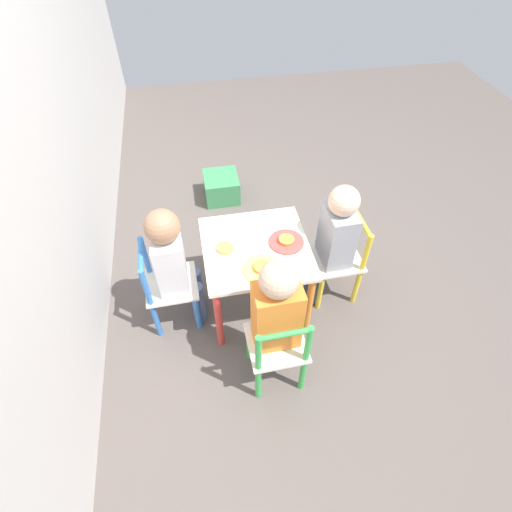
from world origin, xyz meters
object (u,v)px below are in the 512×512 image
object	(u,v)px
chair_blue	(167,287)
storage_bin	(221,187)
plate_front	(286,241)
plate_back	(225,250)
plate_left	(262,268)
child_left	(276,312)
chair_yellow	(339,259)
child_front	(334,237)
kids_table	(256,257)
chair_green	(277,349)
child_back	(174,260)

from	to	relation	value
chair_blue	storage_bin	bearing A→B (deg)	-22.90
plate_front	plate_back	world-z (taller)	same
plate_front	storage_bin	bearing A→B (deg)	12.67
plate_left	child_left	bearing A→B (deg)	-177.88
plate_front	plate_left	size ratio (longest dim) A/B	0.96
chair_yellow	plate_back	size ratio (longest dim) A/B	2.85
chair_blue	plate_left	distance (m)	0.53
child_front	kids_table	bearing A→B (deg)	-90.00
chair_green	child_back	xyz separation A→B (m)	(0.46, 0.42, 0.19)
kids_table	child_left	distance (m)	0.42
child_back	child_left	distance (m)	0.58
kids_table	chair_green	xyz separation A→B (m)	(-0.47, -0.01, -0.12)
plate_left	kids_table	bearing A→B (deg)	-0.00
child_left	storage_bin	distance (m)	1.45
chair_green	child_front	bearing A→B (deg)	-131.10
chair_green	plate_back	distance (m)	0.54
kids_table	plate_back	bearing A→B (deg)	90.00
chair_yellow	child_left	distance (m)	0.65
child_back	child_front	bearing A→B (deg)	-90.11
chair_green	child_front	size ratio (longest dim) A/B	0.70
chair_green	plate_back	bearing A→B (deg)	-71.87
chair_yellow	plate_left	distance (m)	0.54
child_front	child_left	xyz separation A→B (m)	(-0.41, 0.40, 0.02)
chair_blue	plate_front	size ratio (longest dim) A/B	2.97
chair_blue	child_front	distance (m)	0.89
chair_blue	storage_bin	size ratio (longest dim) A/B	2.05
chair_blue	plate_back	distance (m)	0.37
storage_bin	child_left	bearing A→B (deg)	-176.79
chair_green	plate_front	bearing A→B (deg)	-108.39
child_back	storage_bin	xyz separation A→B (m)	(1.00, -0.34, -0.36)
child_back	storage_bin	distance (m)	1.12
child_left	storage_bin	xyz separation A→B (m)	(1.40, 0.08, -0.38)
child_left	chair_yellow	bearing A→B (deg)	-139.07
child_left	plate_left	world-z (taller)	child_left
chair_green	storage_bin	size ratio (longest dim) A/B	2.05
plate_left	storage_bin	distance (m)	1.21
child_front	storage_bin	size ratio (longest dim) A/B	2.94
kids_table	chair_blue	size ratio (longest dim) A/B	1.01
child_front	child_back	size ratio (longest dim) A/B	1.00
child_left	plate_front	xyz separation A→B (m)	(0.41, -0.14, -0.00)
child_front	plate_left	xyz separation A→B (m)	(-0.16, 0.41, 0.02)
plate_left	plate_back	bearing A→B (deg)	45.00
plate_left	child_back	bearing A→B (deg)	70.34
chair_yellow	plate_front	distance (m)	0.37
child_front	child_left	size ratio (longest dim) A/B	0.96
chair_blue	child_front	world-z (taller)	child_front
kids_table	storage_bin	distance (m)	1.04
plate_back	plate_left	world-z (taller)	same
kids_table	chair_green	world-z (taller)	chair_green
kids_table	chair_yellow	distance (m)	0.48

